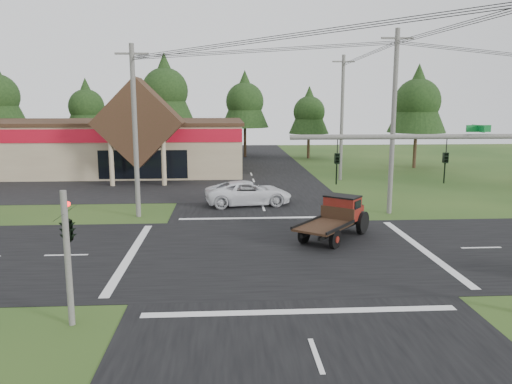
{
  "coord_description": "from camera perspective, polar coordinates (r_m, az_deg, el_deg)",
  "views": [
    {
      "loc": [
        -2.48,
        -22.9,
        7.07
      ],
      "look_at": [
        -0.86,
        4.02,
        2.2
      ],
      "focal_mm": 35.0,
      "sensor_mm": 36.0,
      "label": 1
    }
  ],
  "objects": [
    {
      "name": "parking_apron",
      "position": [
        44.02,
        -18.57,
        0.48
      ],
      "size": [
        28.0,
        14.0,
        0.02
      ],
      "primitive_type": "cube",
      "color": "black",
      "rests_on": "ground"
    },
    {
      "name": "tree_row_c",
      "position": [
        64.36,
        -10.37,
        11.55
      ],
      "size": [
        7.28,
        7.28,
        13.13
      ],
      "color": "#332316",
      "rests_on": "ground"
    },
    {
      "name": "tree_side_ne",
      "position": [
        56.73,
        18.0,
        10.06
      ],
      "size": [
        6.16,
        6.16,
        11.11
      ],
      "color": "#332316",
      "rests_on": "ground"
    },
    {
      "name": "road_ns",
      "position": [
        24.09,
        2.63,
        -6.82
      ],
      "size": [
        12.0,
        120.0,
        0.02
      ],
      "primitive_type": "cube",
      "color": "black",
      "rests_on": "ground"
    },
    {
      "name": "white_pickup",
      "position": [
        34.74,
        -0.87,
        -0.11
      ],
      "size": [
        6.31,
        3.56,
        1.66
      ],
      "primitive_type": "imported",
      "rotation": [
        0.0,
        0.0,
        1.71
      ],
      "color": "white",
      "rests_on": "ground"
    },
    {
      "name": "utility_pole_ne",
      "position": [
        32.65,
        15.42,
        7.8
      ],
      "size": [
        2.0,
        0.3,
        11.5
      ],
      "color": "#595651",
      "rests_on": "ground"
    },
    {
      "name": "utility_pole_nw",
      "position": [
        31.43,
        -13.66,
        6.88
      ],
      "size": [
        2.0,
        0.3,
        10.5
      ],
      "color": "#595651",
      "rests_on": "ground"
    },
    {
      "name": "road_ew",
      "position": [
        24.09,
        2.63,
        -6.81
      ],
      "size": [
        120.0,
        12.0,
        0.02
      ],
      "primitive_type": "cube",
      "color": "black",
      "rests_on": "ground"
    },
    {
      "name": "tree_row_d",
      "position": [
        64.95,
        -1.28,
        10.51
      ],
      "size": [
        6.16,
        6.16,
        11.11
      ],
      "color": "#332316",
      "rests_on": "ground"
    },
    {
      "name": "tree_row_e",
      "position": [
        63.77,
        6.09,
        9.25
      ],
      "size": [
        5.04,
        5.04,
        9.09
      ],
      "color": "#332316",
      "rests_on": "ground"
    },
    {
      "name": "cvs_building",
      "position": [
        54.28,
        -17.62,
        5.23
      ],
      "size": [
        30.4,
        18.2,
        9.19
      ],
      "color": "tan",
      "rests_on": "ground"
    },
    {
      "name": "tree_row_b",
      "position": [
        67.22,
        -18.82,
        9.39
      ],
      "size": [
        5.6,
        5.6,
        10.1
      ],
      "color": "#332316",
      "rests_on": "ground"
    },
    {
      "name": "traffic_signal_mast",
      "position": [
        17.69,
        24.57,
        0.7
      ],
      "size": [
        8.12,
        0.24,
        7.0
      ],
      "color": "#595651",
      "rests_on": "ground"
    },
    {
      "name": "ground",
      "position": [
        24.09,
        2.63,
        -6.84
      ],
      "size": [
        120.0,
        120.0,
        0.0
      ],
      "primitive_type": "plane",
      "color": "#244318",
      "rests_on": "ground"
    },
    {
      "name": "antique_flatbed_truck",
      "position": [
        26.28,
        8.83,
        -3.02
      ],
      "size": [
        4.84,
        5.38,
        2.2
      ],
      "primitive_type": null,
      "rotation": [
        0.0,
        0.0,
        -0.67
      ],
      "color": "#57160C",
      "rests_on": "ground"
    },
    {
      "name": "traffic_signal_corner",
      "position": [
        16.74,
        -20.83,
        -2.68
      ],
      "size": [
        0.53,
        2.48,
        4.4
      ],
      "color": "#595651",
      "rests_on": "ground"
    },
    {
      "name": "utility_pole_n",
      "position": [
        46.13,
        9.79,
        8.44
      ],
      "size": [
        2.0,
        0.3,
        11.2
      ],
      "color": "#595651",
      "rests_on": "ground"
    }
  ]
}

